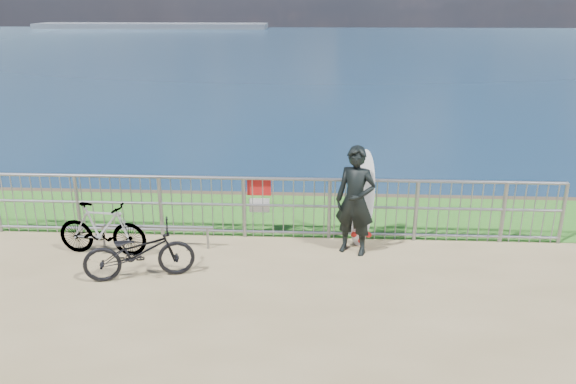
# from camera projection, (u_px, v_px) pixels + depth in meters

# --- Properties ---
(grass_strip) EXTENTS (120.00, 120.00, 0.00)m
(grass_strip) POSITION_uv_depth(u_px,v_px,m) (277.00, 214.00, 11.08)
(grass_strip) COLOR #276B1D
(grass_strip) RESTS_ON ground
(seascape) EXTENTS (260.00, 260.00, 5.00)m
(seascape) POSITION_uv_depth(u_px,v_px,m) (153.00, 29.00, 151.12)
(seascape) COLOR brown
(seascape) RESTS_ON ground
(railing) EXTENTS (10.06, 0.10, 1.13)m
(railing) POSITION_uv_depth(u_px,v_px,m) (273.00, 207.00, 9.86)
(railing) COLOR gray
(railing) RESTS_ON ground
(surfer) EXTENTS (0.78, 0.66, 1.83)m
(surfer) POSITION_uv_depth(u_px,v_px,m) (355.00, 201.00, 9.17)
(surfer) COLOR black
(surfer) RESTS_ON ground
(surfboard) EXTENTS (0.53, 0.50, 1.66)m
(surfboard) POSITION_uv_depth(u_px,v_px,m) (362.00, 202.00, 9.57)
(surfboard) COLOR white
(surfboard) RESTS_ON ground
(bicycle_near) EXTENTS (1.74, 1.00, 0.87)m
(bicycle_near) POSITION_uv_depth(u_px,v_px,m) (139.00, 252.00, 8.46)
(bicycle_near) COLOR black
(bicycle_near) RESTS_ON ground
(bicycle_far) EXTENTS (1.54, 0.55, 0.91)m
(bicycle_far) POSITION_uv_depth(u_px,v_px,m) (102.00, 229.00, 9.25)
(bicycle_far) COLOR black
(bicycle_far) RESTS_ON ground
(bike_rack) EXTENTS (2.00, 0.05, 0.41)m
(bike_rack) POSITION_uv_depth(u_px,v_px,m) (155.00, 229.00, 9.52)
(bike_rack) COLOR gray
(bike_rack) RESTS_ON ground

